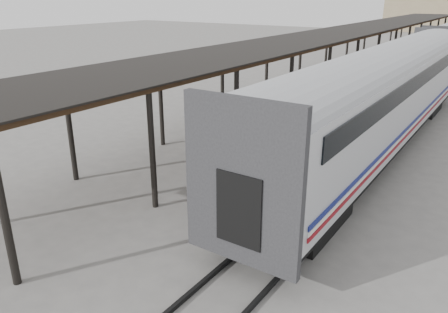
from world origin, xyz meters
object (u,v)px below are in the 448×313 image
Objects in this scene: luggage_tug at (362,80)px; porter at (230,156)px; pedestrian at (338,91)px; baggage_cart at (234,179)px.

porter is (2.39, -21.50, 1.09)m from luggage_tug.
luggage_tug is at bearing -77.42° from pedestrian.
baggage_cart is 1.30m from porter.
baggage_cart is at bearing 108.85° from pedestrian.
pedestrian is (-2.28, 16.25, -0.93)m from porter.
luggage_tug reaches higher than baggage_cart.
porter is 16.43m from pedestrian.
luggage_tug is 1.12× the size of pedestrian.
pedestrian is (-2.03, 15.60, 0.17)m from baggage_cart.
pedestrian is at bearing -71.10° from luggage_tug.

